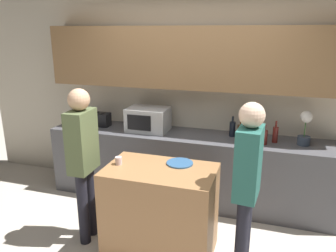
{
  "coord_description": "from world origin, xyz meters",
  "views": [
    {
      "loc": [
        0.92,
        -2.4,
        2.15
      ],
      "look_at": [
        0.01,
        0.53,
        1.25
      ],
      "focal_mm": 35.0,
      "sensor_mm": 36.0,
      "label": 1
    }
  ],
  "objects_px": {
    "person_center": "(247,178)",
    "cup_0": "(119,161)",
    "toaster": "(100,119)",
    "bottle_4": "(265,137)",
    "plate_on_island": "(180,163)",
    "potted_plant": "(305,128)",
    "person_left": "(83,154)",
    "bottle_0": "(232,129)",
    "bottle_1": "(240,131)",
    "microwave": "(148,119)",
    "bottle_3": "(255,135)",
    "bottle_2": "(248,132)",
    "bottle_5": "(275,134)"
  },
  "relations": [
    {
      "from": "cup_0",
      "to": "person_left",
      "type": "xyz_separation_m",
      "value": [
        -0.38,
        -0.01,
        0.03
      ]
    },
    {
      "from": "potted_plant",
      "to": "cup_0",
      "type": "bearing_deg",
      "value": -146.88
    },
    {
      "from": "bottle_2",
      "to": "plate_on_island",
      "type": "height_order",
      "value": "bottle_2"
    },
    {
      "from": "bottle_3",
      "to": "bottle_4",
      "type": "relative_size",
      "value": 1.15
    },
    {
      "from": "bottle_5",
      "to": "person_left",
      "type": "height_order",
      "value": "person_left"
    },
    {
      "from": "bottle_4",
      "to": "bottle_5",
      "type": "distance_m",
      "value": 0.16
    },
    {
      "from": "bottle_3",
      "to": "person_center",
      "type": "height_order",
      "value": "person_center"
    },
    {
      "from": "microwave",
      "to": "bottle_3",
      "type": "xyz_separation_m",
      "value": [
        1.35,
        -0.11,
        -0.05
      ]
    },
    {
      "from": "person_left",
      "to": "plate_on_island",
      "type": "bearing_deg",
      "value": 99.92
    },
    {
      "from": "toaster",
      "to": "bottle_4",
      "type": "height_order",
      "value": "bottle_4"
    },
    {
      "from": "potted_plant",
      "to": "bottle_4",
      "type": "height_order",
      "value": "potted_plant"
    },
    {
      "from": "bottle_1",
      "to": "cup_0",
      "type": "height_order",
      "value": "bottle_1"
    },
    {
      "from": "potted_plant",
      "to": "bottle_4",
      "type": "bearing_deg",
      "value": -164.34
    },
    {
      "from": "potted_plant",
      "to": "bottle_5",
      "type": "xyz_separation_m",
      "value": [
        -0.31,
        -0.01,
        -0.1
      ]
    },
    {
      "from": "bottle_0",
      "to": "person_center",
      "type": "bearing_deg",
      "value": -77.82
    },
    {
      "from": "toaster",
      "to": "cup_0",
      "type": "height_order",
      "value": "toaster"
    },
    {
      "from": "bottle_0",
      "to": "plate_on_island",
      "type": "xyz_separation_m",
      "value": [
        -0.38,
        -1.03,
        -0.09
      ]
    },
    {
      "from": "toaster",
      "to": "potted_plant",
      "type": "height_order",
      "value": "potted_plant"
    },
    {
      "from": "bottle_4",
      "to": "microwave",
      "type": "bearing_deg",
      "value": 175.36
    },
    {
      "from": "bottle_3",
      "to": "person_center",
      "type": "xyz_separation_m",
      "value": [
        -0.0,
        -1.09,
        -0.05
      ]
    },
    {
      "from": "toaster",
      "to": "potted_plant",
      "type": "distance_m",
      "value": 2.58
    },
    {
      "from": "person_center",
      "to": "toaster",
      "type": "bearing_deg",
      "value": 64.61
    },
    {
      "from": "person_center",
      "to": "plate_on_island",
      "type": "bearing_deg",
      "value": 74.84
    },
    {
      "from": "person_left",
      "to": "bottle_4",
      "type": "bearing_deg",
      "value": 119.33
    },
    {
      "from": "person_center",
      "to": "cup_0",
      "type": "bearing_deg",
      "value": 92.51
    },
    {
      "from": "microwave",
      "to": "bottle_4",
      "type": "bearing_deg",
      "value": -4.64
    },
    {
      "from": "bottle_2",
      "to": "bottle_4",
      "type": "xyz_separation_m",
      "value": [
        0.19,
        -0.02,
        -0.03
      ]
    },
    {
      "from": "bottle_2",
      "to": "bottle_4",
      "type": "height_order",
      "value": "bottle_2"
    },
    {
      "from": "person_left",
      "to": "person_center",
      "type": "distance_m",
      "value": 1.61
    },
    {
      "from": "potted_plant",
      "to": "cup_0",
      "type": "distance_m",
      "value": 2.11
    },
    {
      "from": "bottle_4",
      "to": "cup_0",
      "type": "bearing_deg",
      "value": -142.35
    },
    {
      "from": "toaster",
      "to": "bottle_0",
      "type": "height_order",
      "value": "bottle_0"
    },
    {
      "from": "plate_on_island",
      "to": "cup_0",
      "type": "xyz_separation_m",
      "value": [
        -0.56,
        -0.19,
        0.03
      ]
    },
    {
      "from": "person_left",
      "to": "bottle_5",
      "type": "bearing_deg",
      "value": 120.26
    },
    {
      "from": "bottle_5",
      "to": "person_center",
      "type": "bearing_deg",
      "value": -100.7
    },
    {
      "from": "bottle_4",
      "to": "plate_on_island",
      "type": "relative_size",
      "value": 0.9
    },
    {
      "from": "microwave",
      "to": "person_left",
      "type": "xyz_separation_m",
      "value": [
        -0.26,
        -1.16,
        -0.08
      ]
    },
    {
      "from": "microwave",
      "to": "person_center",
      "type": "distance_m",
      "value": 1.81
    },
    {
      "from": "bottle_0",
      "to": "bottle_3",
      "type": "bearing_deg",
      "value": -33.27
    },
    {
      "from": "bottle_3",
      "to": "plate_on_island",
      "type": "distance_m",
      "value": 1.08
    },
    {
      "from": "person_left",
      "to": "bottle_0",
      "type": "bearing_deg",
      "value": 130.86
    },
    {
      "from": "toaster",
      "to": "person_left",
      "type": "distance_m",
      "value": 1.24
    },
    {
      "from": "bottle_0",
      "to": "potted_plant",
      "type": "bearing_deg",
      "value": -4.98
    },
    {
      "from": "microwave",
      "to": "bottle_1",
      "type": "xyz_separation_m",
      "value": [
        1.17,
        0.03,
        -0.06
      ]
    },
    {
      "from": "bottle_2",
      "to": "person_left",
      "type": "relative_size",
      "value": 0.19
    },
    {
      "from": "plate_on_island",
      "to": "person_center",
      "type": "xyz_separation_m",
      "value": [
        0.66,
        -0.24,
        0.05
      ]
    },
    {
      "from": "bottle_2",
      "to": "bottle_1",
      "type": "bearing_deg",
      "value": 127.38
    },
    {
      "from": "person_left",
      "to": "potted_plant",
      "type": "bearing_deg",
      "value": 116.54
    },
    {
      "from": "potted_plant",
      "to": "cup_0",
      "type": "height_order",
      "value": "potted_plant"
    },
    {
      "from": "bottle_2",
      "to": "plate_on_island",
      "type": "bearing_deg",
      "value": -124.04
    }
  ]
}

